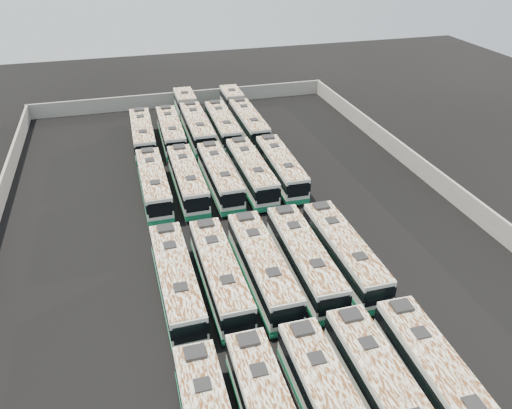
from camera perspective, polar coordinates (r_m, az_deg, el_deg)
name	(u,v)px	position (r m, az deg, el deg)	size (l,w,h in m)	color
ground	(240,229)	(47.36, -1.80, -2.77)	(140.00, 140.00, 0.00)	black
perimeter_wall	(240,219)	(46.77, -1.82, -1.64)	(45.20, 73.20, 2.20)	gray
bus_front_right	(387,395)	(31.82, 14.70, -20.30)	(2.67, 12.33, 3.47)	silver
bus_front_far_right	(440,383)	(33.29, 20.31, -18.59)	(2.88, 12.36, 3.47)	silver
bus_midfront_far_left	(176,281)	(38.75, -9.09, -8.59)	(2.79, 12.27, 3.45)	silver
bus_midfront_left	(220,274)	(39.06, -4.17, -7.90)	(2.71, 12.12, 3.41)	silver
bus_midfront_center	(262,267)	(39.57, 0.74, -7.14)	(2.71, 12.44, 3.50)	silver
bus_midfront_right	(304,259)	(40.62, 5.50, -6.17)	(2.79, 12.48, 3.51)	silver
bus_midfront_far_right	(344,252)	(41.80, 9.99, -5.41)	(2.63, 12.23, 3.45)	silver
bus_midback_far_left	(154,183)	(52.55, -11.62, 2.37)	(2.63, 12.11, 3.41)	silver
bus_midback_left	(187,179)	(52.78, -7.84, 2.87)	(2.65, 12.15, 3.42)	silver
bus_midback_center	(220,176)	(53.19, -4.16, 3.31)	(2.68, 12.14, 3.41)	silver
bus_midback_right	(251,172)	(53.79, -0.57, 3.78)	(2.72, 12.46, 3.51)	silver
bus_midback_far_right	(281,167)	(54.93, 2.85, 4.27)	(2.80, 12.12, 3.40)	silver
bus_back_far_left	(143,135)	(64.97, -12.82, 7.81)	(2.76, 12.13, 3.41)	silver
bus_back_left	(171,132)	(65.21, -9.70, 8.21)	(2.74, 12.10, 3.40)	silver
bus_back_center	(193,119)	(68.82, -7.22, 9.68)	(2.74, 19.55, 3.55)	silver
bus_back_right	(223,126)	(66.24, -3.82, 8.97)	(2.77, 12.26, 3.45)	silver
bus_back_far_right	(243,115)	(69.89, -1.52, 10.20)	(2.79, 19.13, 3.47)	silver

